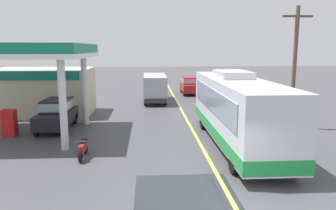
{
  "coord_description": "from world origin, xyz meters",
  "views": [
    {
      "loc": [
        -2.66,
        -8.55,
        4.84
      ],
      "look_at": [
        -1.5,
        10.0,
        1.6
      ],
      "focal_mm": 34.69,
      "sensor_mm": 36.0,
      "label": 1
    }
  ],
  "objects_px": {
    "pedestrian_near_pump": "(55,114)",
    "car_trailing_behind_bus": "(190,85)",
    "minibus_opposing_lane": "(155,86)",
    "coach_bus_main": "(237,111)",
    "car_at_pump": "(57,113)",
    "motorcycle_parked_forecourt": "(83,148)"
  },
  "relations": [
    {
      "from": "pedestrian_near_pump",
      "to": "car_trailing_behind_bus",
      "type": "height_order",
      "value": "car_trailing_behind_bus"
    },
    {
      "from": "minibus_opposing_lane",
      "to": "motorcycle_parked_forecourt",
      "type": "height_order",
      "value": "minibus_opposing_lane"
    },
    {
      "from": "motorcycle_parked_forecourt",
      "to": "coach_bus_main",
      "type": "bearing_deg",
      "value": 12.26
    },
    {
      "from": "pedestrian_near_pump",
      "to": "motorcycle_parked_forecourt",
      "type": "bearing_deg",
      "value": -63.0
    },
    {
      "from": "car_at_pump",
      "to": "car_trailing_behind_bus",
      "type": "height_order",
      "value": "same"
    },
    {
      "from": "coach_bus_main",
      "to": "minibus_opposing_lane",
      "type": "distance_m",
      "value": 14.36
    },
    {
      "from": "minibus_opposing_lane",
      "to": "pedestrian_near_pump",
      "type": "bearing_deg",
      "value": -121.63
    },
    {
      "from": "coach_bus_main",
      "to": "pedestrian_near_pump",
      "type": "distance_m",
      "value": 10.76
    },
    {
      "from": "minibus_opposing_lane",
      "to": "pedestrian_near_pump",
      "type": "relative_size",
      "value": 3.69
    },
    {
      "from": "car_at_pump",
      "to": "car_trailing_behind_bus",
      "type": "distance_m",
      "value": 17.9
    },
    {
      "from": "minibus_opposing_lane",
      "to": "car_at_pump",
      "type": "bearing_deg",
      "value": -121.67
    },
    {
      "from": "motorcycle_parked_forecourt",
      "to": "car_at_pump",
      "type": "bearing_deg",
      "value": 115.49
    },
    {
      "from": "motorcycle_parked_forecourt",
      "to": "pedestrian_near_pump",
      "type": "bearing_deg",
      "value": 117.0
    },
    {
      "from": "car_at_pump",
      "to": "minibus_opposing_lane",
      "type": "bearing_deg",
      "value": 58.33
    },
    {
      "from": "coach_bus_main",
      "to": "car_trailing_behind_bus",
      "type": "bearing_deg",
      "value": 89.92
    },
    {
      "from": "coach_bus_main",
      "to": "motorcycle_parked_forecourt",
      "type": "height_order",
      "value": "coach_bus_main"
    },
    {
      "from": "minibus_opposing_lane",
      "to": "car_trailing_behind_bus",
      "type": "distance_m",
      "value": 6.21
    },
    {
      "from": "car_at_pump",
      "to": "pedestrian_near_pump",
      "type": "distance_m",
      "value": 0.21
    },
    {
      "from": "coach_bus_main",
      "to": "pedestrian_near_pump",
      "type": "height_order",
      "value": "coach_bus_main"
    },
    {
      "from": "car_at_pump",
      "to": "minibus_opposing_lane",
      "type": "relative_size",
      "value": 0.69
    },
    {
      "from": "motorcycle_parked_forecourt",
      "to": "pedestrian_near_pump",
      "type": "height_order",
      "value": "pedestrian_near_pump"
    },
    {
      "from": "car_at_pump",
      "to": "car_trailing_behind_bus",
      "type": "relative_size",
      "value": 1.0
    }
  ]
}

